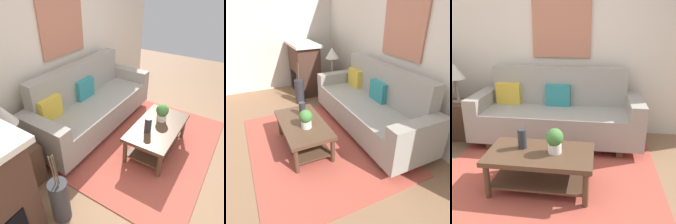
{
  "view_description": "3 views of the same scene",
  "coord_description": "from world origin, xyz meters",
  "views": [
    {
      "loc": [
        -2.51,
        -0.57,
        2.22
      ],
      "look_at": [
        -0.22,
        0.9,
        0.54
      ],
      "focal_mm": 34.87,
      "sensor_mm": 36.0,
      "label": 1
    },
    {
      "loc": [
        2.51,
        -0.41,
        1.94
      ],
      "look_at": [
        0.16,
        0.72,
        0.58
      ],
      "focal_mm": 33.59,
      "sensor_mm": 36.0,
      "label": 2
    },
    {
      "loc": [
        0.54,
        -2.08,
        1.7
      ],
      "look_at": [
        0.12,
        0.95,
        0.63
      ],
      "focal_mm": 41.51,
      "sensor_mm": 36.0,
      "label": 3
    }
  ],
  "objects": [
    {
      "name": "ground_plane",
      "position": [
        0.0,
        0.0,
        0.0
      ],
      "size": [
        9.52,
        9.52,
        0.0
      ],
      "primitive_type": "plane",
      "color": "#8C6647"
    },
    {
      "name": "wall_back",
      "position": [
        0.0,
        1.96,
        1.35
      ],
      "size": [
        5.52,
        0.1,
        2.7
      ],
      "primitive_type": "cube",
      "color": "beige",
      "rests_on": "ground_plane"
    },
    {
      "name": "area_rug",
      "position": [
        0.0,
        0.5,
        0.01
      ],
      "size": [
        2.53,
        2.06,
        0.01
      ],
      "primitive_type": "cube",
      "color": "#B24C3D",
      "rests_on": "ground_plane"
    },
    {
      "name": "couch",
      "position": [
        -0.05,
        1.42,
        0.43
      ],
      "size": [
        2.38,
        0.84,
        1.08
      ],
      "color": "gray",
      "rests_on": "ground_plane"
    },
    {
      "name": "throw_pillow_mustard",
      "position": [
        -0.81,
        1.55,
        0.68
      ],
      "size": [
        0.36,
        0.12,
        0.32
      ],
      "primitive_type": "cube",
      "rotation": [
        0.0,
        0.0,
        -0.0
      ],
      "color": "gold",
      "rests_on": "couch"
    },
    {
      "name": "throw_pillow_teal",
      "position": [
        -0.05,
        1.55,
        0.68
      ],
      "size": [
        0.36,
        0.13,
        0.32
      ],
      "primitive_type": "cube",
      "rotation": [
        0.0,
        0.0,
        -0.02
      ],
      "color": "teal",
      "rests_on": "couch"
    },
    {
      "name": "coffee_table",
      "position": [
        -0.03,
        0.25,
        0.31
      ],
      "size": [
        1.1,
        0.6,
        0.43
      ],
      "color": "#513826",
      "rests_on": "ground_plane"
    },
    {
      "name": "tabletop_vase",
      "position": [
        -0.24,
        0.32,
        0.54
      ],
      "size": [
        0.09,
        0.09,
        0.21
      ],
      "primitive_type": "cylinder",
      "color": "#2D2D33",
      "rests_on": "coffee_table"
    },
    {
      "name": "potted_plant_tabletop",
      "position": [
        0.12,
        0.26,
        0.57
      ],
      "size": [
        0.18,
        0.18,
        0.26
      ],
      "color": "white",
      "rests_on": "coffee_table"
    },
    {
      "name": "side_table",
      "position": [
        -1.54,
        1.39,
        0.28
      ],
      "size": [
        0.44,
        0.44,
        0.56
      ],
      "primitive_type": "cube",
      "color": "#513826",
      "rests_on": "ground_plane"
    },
    {
      "name": "table_lamp",
      "position": [
        -1.54,
        1.39,
        0.99
      ],
      "size": [
        0.28,
        0.28,
        0.57
      ],
      "color": "gray",
      "rests_on": "side_table"
    },
    {
      "name": "framed_painting",
      "position": [
        -0.05,
        1.89,
        1.59
      ],
      "size": [
        0.87,
        0.03,
        0.82
      ],
      "primitive_type": "cube",
      "color": "#B77056"
    }
  ]
}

